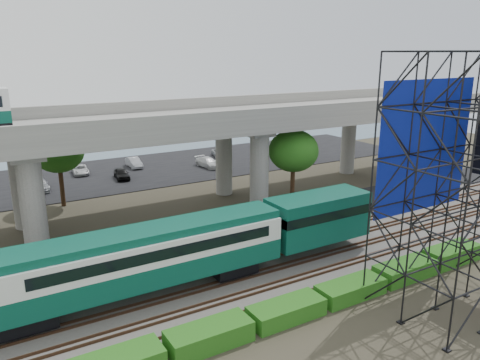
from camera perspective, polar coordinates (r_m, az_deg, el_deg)
ground at (r=31.07m, az=-0.70°, el=-13.46°), size 140.00×140.00×0.00m
ballast_bed at (r=32.57m, az=-2.50°, el=-11.84°), size 90.00×12.00×0.20m
service_road at (r=39.63m, az=-8.39°, el=-6.98°), size 90.00×5.00×0.08m
parking_lot at (r=61.04m, az=-16.91°, el=0.48°), size 90.00×18.00×0.08m
harbor_water at (r=82.13m, az=-20.72°, el=3.82°), size 140.00×40.00×0.03m
rail_tracks at (r=32.49m, az=-2.51°, el=-11.56°), size 90.00×9.52×0.16m
commuter_train at (r=30.08m, az=-8.36°, el=-8.53°), size 29.30×3.06×4.30m
overpass at (r=42.04m, az=-13.24°, el=5.67°), size 80.00×12.00×12.40m
scaffold_tower at (r=30.00m, az=25.83°, el=-0.70°), size 9.36×6.36×15.00m
hedge_strip at (r=28.16m, az=5.70°, el=-15.52°), size 34.60×1.80×1.20m
trees at (r=41.83m, az=-17.60°, el=1.61°), size 40.94×16.94×7.69m
suv at (r=37.37m, az=-16.50°, el=-7.71°), size 5.27×3.78×1.33m
parked_cars at (r=60.52m, az=-15.47°, el=1.10°), size 37.42×9.44×1.31m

